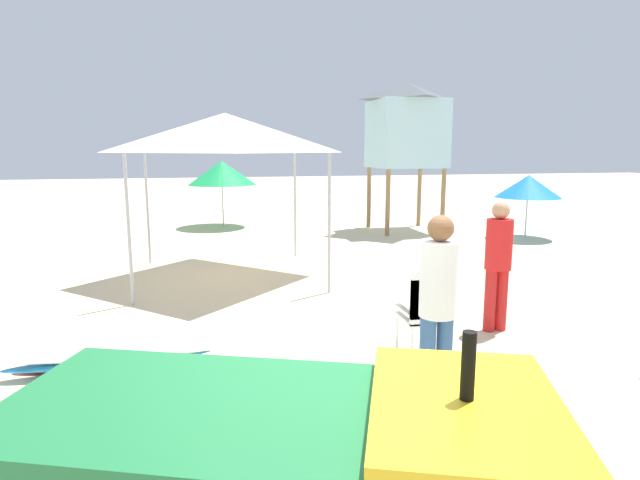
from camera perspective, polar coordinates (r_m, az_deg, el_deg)
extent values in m
plane|color=beige|center=(4.08, 2.40, -23.59)|extent=(80.00, 80.00, 0.00)
cube|color=#1E6B38|center=(2.71, -12.94, -21.45)|extent=(2.08, 1.68, 0.50)
cube|color=gold|center=(2.56, 15.26, -22.35)|extent=(1.15, 1.32, 0.60)
cylinder|color=black|center=(2.35, 15.77, -13.00)|extent=(0.08, 0.08, 0.30)
cylinder|color=black|center=(3.66, -19.53, -22.88)|extent=(0.62, 0.39, 0.60)
cube|color=white|center=(5.87, 11.08, -8.29)|extent=(0.48, 0.48, 0.04)
cube|color=white|center=(5.62, 12.07, -7.01)|extent=(0.48, 0.04, 0.40)
cube|color=white|center=(5.85, 11.11, -7.45)|extent=(0.48, 0.48, 0.04)
cube|color=white|center=(5.60, 12.10, -6.12)|extent=(0.48, 0.04, 0.40)
cube|color=white|center=(5.82, 11.14, -6.60)|extent=(0.48, 0.48, 0.04)
cube|color=white|center=(5.57, 12.13, -5.23)|extent=(0.48, 0.04, 0.40)
cylinder|color=white|center=(6.21, 12.01, -9.55)|extent=(0.04, 0.04, 0.42)
cylinder|color=white|center=(6.05, 8.34, -9.96)|extent=(0.04, 0.04, 0.42)
cylinder|color=white|center=(5.86, 13.77, -10.82)|extent=(0.04, 0.04, 0.42)
cylinder|color=white|center=(5.69, 9.91, -11.32)|extent=(0.04, 0.04, 0.42)
ellipsoid|color=red|center=(6.02, -20.76, -12.37)|extent=(2.11, 0.40, 0.08)
ellipsoid|color=#268CCC|center=(5.90, -21.70, -12.03)|extent=(2.04, 0.36, 0.08)
ellipsoid|color=white|center=(5.83, -20.84, -11.42)|extent=(2.30, 0.32, 0.08)
cylinder|color=red|center=(6.90, 17.94, -6.25)|extent=(0.14, 0.14, 0.79)
cylinder|color=red|center=(6.98, 19.07, -6.12)|extent=(0.14, 0.14, 0.79)
cylinder|color=red|center=(6.79, 18.83, -0.44)|extent=(0.32, 0.32, 0.62)
sphere|color=tan|center=(6.73, 19.03, 3.07)|extent=(0.21, 0.21, 0.21)
cylinder|color=#33598C|center=(4.80, 11.51, -12.84)|extent=(0.14, 0.14, 0.83)
cylinder|color=#33598C|center=(4.87, 13.27, -12.59)|extent=(0.14, 0.14, 0.83)
cylinder|color=white|center=(4.60, 12.74, -4.16)|extent=(0.32, 0.32, 0.65)
sphere|color=brown|center=(4.52, 12.95, 1.25)|extent=(0.22, 0.22, 0.22)
cylinder|color=#B2B2B7|center=(7.99, -20.01, 0.93)|extent=(0.05, 0.05, 2.19)
cylinder|color=#B2B2B7|center=(8.17, 1.01, 1.71)|extent=(0.05, 0.05, 2.19)
cylinder|color=#B2B2B7|center=(10.90, -18.20, 3.26)|extent=(0.05, 0.05, 2.19)
cylinder|color=#B2B2B7|center=(11.03, -2.72, 3.82)|extent=(0.05, 0.05, 2.19)
pyramid|color=silver|center=(9.34, -10.24, 11.37)|extent=(2.95, 2.95, 0.67)
cylinder|color=olive|center=(13.82, 7.36, 4.04)|extent=(0.12, 0.12, 1.75)
cylinder|color=olive|center=(14.44, 13.19, 4.11)|extent=(0.12, 0.12, 1.75)
cylinder|color=olive|center=(15.29, 5.32, 4.63)|extent=(0.12, 0.12, 1.75)
cylinder|color=olive|center=(15.85, 10.70, 4.68)|extent=(0.12, 0.12, 1.75)
cube|color=#A8D4E1|center=(14.77, 9.33, 11.25)|extent=(1.80, 1.80, 1.80)
pyramid|color=#4C5156|center=(14.84, 9.46, 15.60)|extent=(1.98, 1.98, 0.45)
cylinder|color=beige|center=(14.37, 21.51, 3.37)|extent=(0.04, 0.04, 1.61)
cone|color=blue|center=(14.32, 21.64, 5.43)|extent=(1.62, 1.62, 0.57)
cylinder|color=beige|center=(15.59, -10.52, 4.92)|extent=(0.04, 0.04, 1.92)
cone|color=#19994C|center=(15.56, -10.59, 7.17)|extent=(1.97, 1.97, 0.69)
cone|color=orange|center=(8.02, 12.72, -4.64)|extent=(0.39, 0.39, 0.55)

